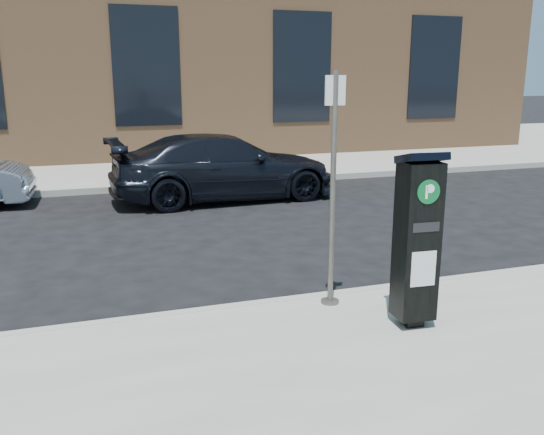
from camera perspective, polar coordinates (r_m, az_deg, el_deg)
name	(u,v)px	position (r m, az deg, el deg)	size (l,w,h in m)	color
ground	(273,311)	(6.97, 0.07, -9.28)	(120.00, 120.00, 0.00)	black
sidewalk_far	(144,155)	(20.36, -12.55, 6.03)	(60.00, 12.00, 0.15)	gray
curb_near	(273,306)	(6.93, 0.12, -8.77)	(60.00, 0.12, 0.16)	#9E9B93
curb_far	(171,186)	(14.50, -10.01, 3.07)	(60.00, 0.12, 0.16)	#9E9B93
building	(130,37)	(23.21, -13.92, 16.97)	(28.00, 10.05, 8.25)	#936643
parking_kiosk	(417,238)	(6.13, 14.16, -2.01)	(0.45, 0.41, 1.87)	black
sign_pole	(333,193)	(6.48, 6.03, 2.45)	(0.23, 0.21, 2.65)	#534D49
car_dark	(224,167)	(13.07, -4.76, 5.02)	(2.07, 5.09, 1.48)	black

